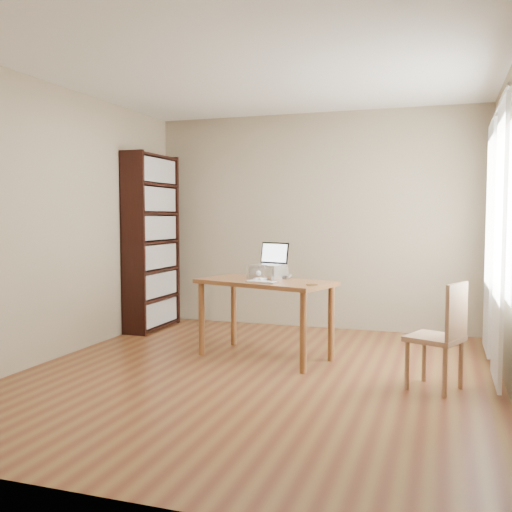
% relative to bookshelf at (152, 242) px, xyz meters
% --- Properties ---
extents(room, '(4.04, 4.54, 2.64)m').
position_rel_bookshelf_xyz_m(room, '(1.86, -1.54, 0.25)').
color(room, '#5A2B17').
rests_on(room, ground).
extents(bookshelf, '(0.30, 0.90, 2.10)m').
position_rel_bookshelf_xyz_m(bookshelf, '(0.00, 0.00, 0.00)').
color(bookshelf, black).
rests_on(bookshelf, ground).
extents(curtains, '(0.03, 1.90, 2.25)m').
position_rel_bookshelf_xyz_m(curtains, '(3.75, -0.75, 0.12)').
color(curtains, white).
rests_on(curtains, ground).
extents(desk, '(1.40, 0.98, 0.75)m').
position_rel_bookshelf_xyz_m(desk, '(1.73, -0.95, -0.41)').
color(desk, brown).
rests_on(desk, ground).
extents(laptop_stand, '(0.32, 0.25, 0.13)m').
position_rel_bookshelf_xyz_m(laptop_stand, '(1.73, -0.87, -0.22)').
color(laptop_stand, silver).
rests_on(laptop_stand, desk).
extents(laptop, '(0.36, 0.34, 0.22)m').
position_rel_bookshelf_xyz_m(laptop, '(1.73, -0.81, -0.11)').
color(laptop, silver).
rests_on(laptop, laptop_stand).
extents(keyboard, '(0.31, 0.18, 0.02)m').
position_rel_bookshelf_xyz_m(keyboard, '(1.77, -1.17, -0.29)').
color(keyboard, silver).
rests_on(keyboard, desk).
extents(coaster, '(0.11, 0.11, 0.01)m').
position_rel_bookshelf_xyz_m(coaster, '(2.24, -1.18, -0.30)').
color(coaster, brown).
rests_on(coaster, desk).
extents(cat, '(0.26, 0.49, 0.16)m').
position_rel_bookshelf_xyz_m(cat, '(1.76, -0.84, -0.23)').
color(cat, '#4A423A').
rests_on(cat, desk).
extents(chair, '(0.50, 0.49, 0.85)m').
position_rel_bookshelf_xyz_m(chair, '(3.35, -1.48, -0.59)').
color(chair, '#9D7555').
rests_on(chair, ground).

